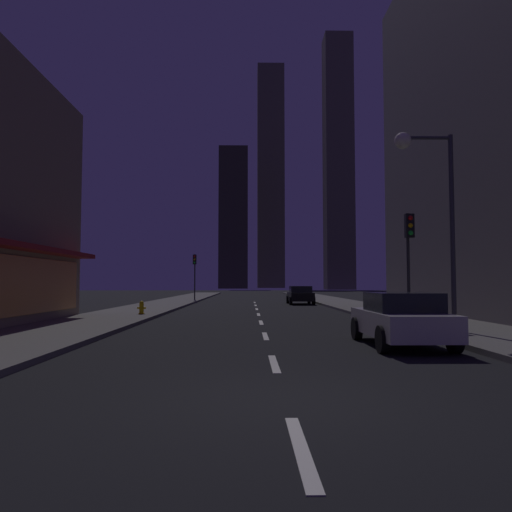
{
  "coord_description": "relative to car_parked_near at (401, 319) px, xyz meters",
  "views": [
    {
      "loc": [
        -0.54,
        -7.04,
        1.72
      ],
      "look_at": [
        0.0,
        27.32,
        3.63
      ],
      "focal_mm": 33.66,
      "sensor_mm": 36.0,
      "label": 1
    }
  ],
  "objects": [
    {
      "name": "traffic_light_near_right",
      "position": [
        1.9,
        4.84,
        2.45
      ],
      "size": [
        0.32,
        0.48,
        4.2
      ],
      "color": "#2D2D2D",
      "rests_on": "sidewalk_right"
    },
    {
      "name": "car_parked_far",
      "position": [
        0.0,
        25.28,
        0.0
      ],
      "size": [
        1.98,
        4.24,
        1.45
      ],
      "color": "black",
      "rests_on": "ground"
    },
    {
      "name": "skyscraper_distant_short",
      "position": [
        18.41,
        105.34,
        31.37
      ],
      "size": [
        6.99,
        6.24,
        64.23
      ],
      "primitive_type": "cube",
      "color": "brown",
      "rests_on": "ground"
    },
    {
      "name": "lane_marking_center",
      "position": [
        -3.6,
        10.22,
        -0.73
      ],
      "size": [
        0.16,
        38.6,
        0.01
      ],
      "color": "silver",
      "rests_on": "ground"
    },
    {
      "name": "street_lamp_right",
      "position": [
        1.78,
        2.63,
        4.33
      ],
      "size": [
        1.96,
        0.56,
        6.58
      ],
      "color": "#38383D",
      "rests_on": "sidewalk_right"
    },
    {
      "name": "car_parked_near",
      "position": [
        0.0,
        0.0,
        0.0
      ],
      "size": [
        1.98,
        4.24,
        1.45
      ],
      "color": "silver",
      "rests_on": "ground"
    },
    {
      "name": "skyscraper_distant_mid",
      "position": [
        3.31,
        146.37,
        36.62
      ],
      "size": [
        8.85,
        8.45,
        74.73
      ],
      "primitive_type": "cube",
      "color": "brown",
      "rests_on": "ground"
    },
    {
      "name": "skyscraper_distant_tall",
      "position": [
        -8.58,
        128.61,
        20.1
      ],
      "size": [
        8.47,
        8.31,
        41.67
      ],
      "primitive_type": "cube",
      "color": "#323026",
      "rests_on": "ground"
    },
    {
      "name": "fire_hydrant_far_left",
      "position": [
        -9.5,
        11.16,
        -0.29
      ],
      "size": [
        0.42,
        0.3,
        0.65
      ],
      "color": "gold",
      "rests_on": "sidewalk_left"
    },
    {
      "name": "sidewalk_right",
      "position": [
        3.4,
        26.02,
        -0.67
      ],
      "size": [
        4.0,
        76.0,
        0.15
      ],
      "primitive_type": "cube",
      "color": "#605E59",
      "rests_on": "ground"
    },
    {
      "name": "traffic_light_far_left",
      "position": [
        -9.1,
        31.18,
        2.45
      ],
      "size": [
        0.32,
        0.48,
        4.2
      ],
      "color": "#2D2D2D",
      "rests_on": "sidewalk_left"
    },
    {
      "name": "sidewalk_left",
      "position": [
        -10.6,
        26.02,
        -0.67
      ],
      "size": [
        4.0,
        76.0,
        0.15
      ],
      "primitive_type": "cube",
      "color": "#605E59",
      "rests_on": "ground"
    },
    {
      "name": "ground_plane",
      "position": [
        -3.6,
        26.02,
        -0.79
      ],
      "size": [
        78.0,
        136.0,
        0.1
      ],
      "primitive_type": "cube",
      "color": "black"
    }
  ]
}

